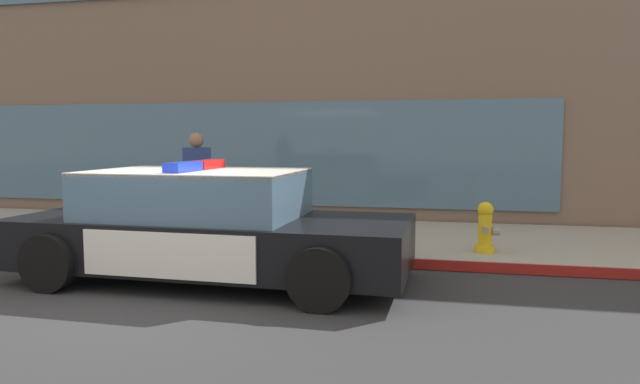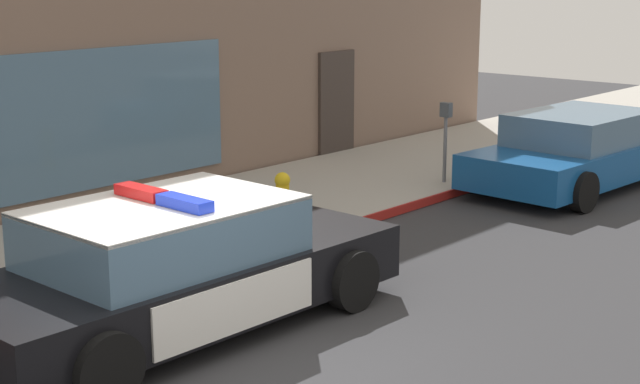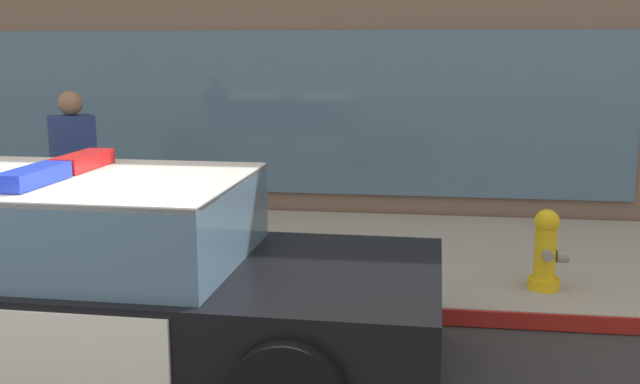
% 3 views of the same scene
% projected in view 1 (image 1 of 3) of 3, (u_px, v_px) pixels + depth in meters
% --- Properties ---
extents(ground, '(48.00, 48.00, 0.00)m').
position_uv_depth(ground, '(145.00, 298.00, 6.36)').
color(ground, '#303033').
extents(sidewalk, '(48.00, 3.51, 0.15)m').
position_uv_depth(sidewalk, '(256.00, 235.00, 10.07)').
color(sidewalk, '#A39E93').
rests_on(sidewalk, ground).
extents(curb_red_paint, '(28.80, 0.04, 0.14)m').
position_uv_depth(curb_red_paint, '(216.00, 255.00, 8.35)').
color(curb_red_paint, maroon).
rests_on(curb_red_paint, ground).
extents(storefront_building, '(25.80, 11.42, 7.31)m').
position_uv_depth(storefront_building, '(359.00, 73.00, 16.84)').
color(storefront_building, '#7A6051').
rests_on(storefront_building, ground).
extents(police_cruiser, '(4.94, 2.21, 1.49)m').
position_uv_depth(police_cruiser, '(208.00, 226.00, 7.14)').
color(police_cruiser, black).
rests_on(police_cruiser, ground).
extents(fire_hydrant, '(0.34, 0.39, 0.73)m').
position_uv_depth(fire_hydrant, '(485.00, 228.00, 8.12)').
color(fire_hydrant, gold).
rests_on(fire_hydrant, sidewalk).
extents(pedestrian_on_sidewalk, '(0.47, 0.46, 1.71)m').
position_uv_depth(pedestrian_on_sidewalk, '(197.00, 185.00, 9.33)').
color(pedestrian_on_sidewalk, '#23232D').
rests_on(pedestrian_on_sidewalk, sidewalk).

